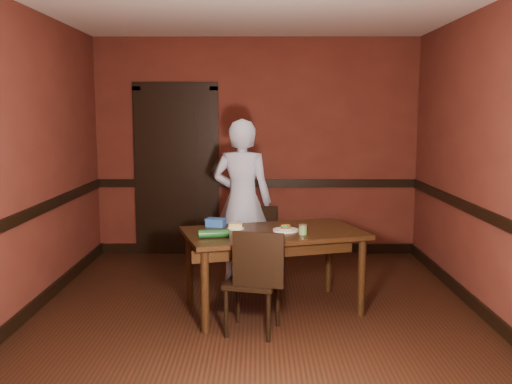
{
  "coord_description": "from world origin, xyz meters",
  "views": [
    {
      "loc": [
        0.02,
        -4.88,
        1.78
      ],
      "look_at": [
        0.0,
        0.35,
        1.05
      ],
      "focal_mm": 40.0,
      "sensor_mm": 36.0,
      "label": 1
    }
  ],
  "objects_px": {
    "dining_table": "(273,271)",
    "sandwich_plate": "(286,229)",
    "chair_far": "(264,248)",
    "person": "(242,201)",
    "chair_near": "(253,280)",
    "food_tub": "(216,222)",
    "sauce_jar": "(303,229)",
    "cheese_saucer": "(235,227)"
  },
  "relations": [
    {
      "from": "sandwich_plate",
      "to": "person",
      "type": "bearing_deg",
      "value": 114.4
    },
    {
      "from": "dining_table",
      "to": "person",
      "type": "relative_size",
      "value": 0.91
    },
    {
      "from": "person",
      "to": "cheese_saucer",
      "type": "relative_size",
      "value": 10.83
    },
    {
      "from": "chair_near",
      "to": "person",
      "type": "relative_size",
      "value": 0.51
    },
    {
      "from": "sandwich_plate",
      "to": "cheese_saucer",
      "type": "distance_m",
      "value": 0.46
    },
    {
      "from": "sauce_jar",
      "to": "food_tub",
      "type": "xyz_separation_m",
      "value": [
        -0.78,
        0.35,
        -0.01
      ]
    },
    {
      "from": "dining_table",
      "to": "sandwich_plate",
      "type": "xyz_separation_m",
      "value": [
        0.11,
        -0.0,
        0.38
      ]
    },
    {
      "from": "chair_far",
      "to": "sauce_jar",
      "type": "xyz_separation_m",
      "value": [
        0.32,
        -0.86,
        0.37
      ]
    },
    {
      "from": "sauce_jar",
      "to": "chair_near",
      "type": "bearing_deg",
      "value": -138.65
    },
    {
      "from": "chair_far",
      "to": "food_tub",
      "type": "height_order",
      "value": "chair_far"
    },
    {
      "from": "sandwich_plate",
      "to": "chair_near",
      "type": "bearing_deg",
      "value": -118.8
    },
    {
      "from": "dining_table",
      "to": "sauce_jar",
      "type": "xyz_separation_m",
      "value": [
        0.25,
        -0.15,
        0.41
      ]
    },
    {
      "from": "dining_table",
      "to": "cheese_saucer",
      "type": "height_order",
      "value": "cheese_saucer"
    },
    {
      "from": "dining_table",
      "to": "food_tub",
      "type": "distance_m",
      "value": 0.69
    },
    {
      "from": "sandwich_plate",
      "to": "food_tub",
      "type": "bearing_deg",
      "value": 162.55
    },
    {
      "from": "sauce_jar",
      "to": "person",
      "type": "bearing_deg",
      "value": 117.74
    },
    {
      "from": "sandwich_plate",
      "to": "sauce_jar",
      "type": "distance_m",
      "value": 0.21
    },
    {
      "from": "chair_near",
      "to": "food_tub",
      "type": "relative_size",
      "value": 4.26
    },
    {
      "from": "chair_near",
      "to": "person",
      "type": "distance_m",
      "value": 1.5
    },
    {
      "from": "chair_far",
      "to": "chair_near",
      "type": "height_order",
      "value": "chair_near"
    },
    {
      "from": "chair_near",
      "to": "cheese_saucer",
      "type": "bearing_deg",
      "value": -61.16
    },
    {
      "from": "sandwich_plate",
      "to": "cheese_saucer",
      "type": "xyz_separation_m",
      "value": [
        -0.45,
        0.09,
        0.0
      ]
    },
    {
      "from": "dining_table",
      "to": "cheese_saucer",
      "type": "distance_m",
      "value": 0.52
    },
    {
      "from": "dining_table",
      "to": "sauce_jar",
      "type": "relative_size",
      "value": 17.77
    },
    {
      "from": "chair_far",
      "to": "dining_table",
      "type": "bearing_deg",
      "value": -67.52
    },
    {
      "from": "sandwich_plate",
      "to": "food_tub",
      "type": "height_order",
      "value": "food_tub"
    },
    {
      "from": "chair_near",
      "to": "sauce_jar",
      "type": "bearing_deg",
      "value": -124.52
    },
    {
      "from": "chair_near",
      "to": "food_tub",
      "type": "height_order",
      "value": "chair_near"
    },
    {
      "from": "dining_table",
      "to": "sandwich_plate",
      "type": "relative_size",
      "value": 6.79
    },
    {
      "from": "dining_table",
      "to": "chair_far",
      "type": "relative_size",
      "value": 1.92
    },
    {
      "from": "person",
      "to": "cheese_saucer",
      "type": "bearing_deg",
      "value": 100.37
    },
    {
      "from": "dining_table",
      "to": "chair_near",
      "type": "distance_m",
      "value": 0.56
    },
    {
      "from": "chair_far",
      "to": "person",
      "type": "xyz_separation_m",
      "value": [
        -0.23,
        0.19,
        0.45
      ]
    },
    {
      "from": "sandwich_plate",
      "to": "food_tub",
      "type": "relative_size",
      "value": 1.13
    },
    {
      "from": "dining_table",
      "to": "cheese_saucer",
      "type": "bearing_deg",
      "value": 148.55
    },
    {
      "from": "sauce_jar",
      "to": "food_tub",
      "type": "relative_size",
      "value": 0.43
    },
    {
      "from": "dining_table",
      "to": "food_tub",
      "type": "xyz_separation_m",
      "value": [
        -0.53,
        0.2,
        0.4
      ]
    },
    {
      "from": "dining_table",
      "to": "chair_far",
      "type": "bearing_deg",
      "value": 79.07
    },
    {
      "from": "cheese_saucer",
      "to": "dining_table",
      "type": "bearing_deg",
      "value": -14.74
    },
    {
      "from": "chair_near",
      "to": "cheese_saucer",
      "type": "height_order",
      "value": "chair_near"
    },
    {
      "from": "chair_near",
      "to": "sauce_jar",
      "type": "relative_size",
      "value": 9.9
    },
    {
      "from": "chair_far",
      "to": "sandwich_plate",
      "type": "bearing_deg",
      "value": -59.14
    }
  ]
}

